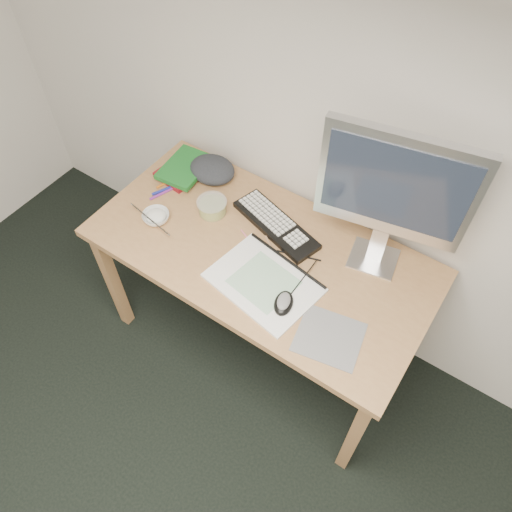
{
  "coord_description": "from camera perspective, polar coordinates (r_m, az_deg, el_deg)",
  "views": [
    {
      "loc": [
        0.67,
        0.39,
        2.33
      ],
      "look_at": [
        0.02,
        1.34,
        0.83
      ],
      "focal_mm": 35.0,
      "sensor_mm": 36.0,
      "label": 1
    }
  ],
  "objects": [
    {
      "name": "pencil_pink",
      "position": [
        2.03,
        -0.48,
        1.43
      ],
      "size": [
        0.16,
        0.08,
        0.01
      ],
      "primitive_type": "cylinder",
      "rotation": [
        0.0,
        1.57,
        -0.42
      ],
      "color": "#DC6E84",
      "rests_on": "desk"
    },
    {
      "name": "keyboard",
      "position": [
        2.08,
        2.29,
        3.56
      ],
      "size": [
        0.43,
        0.24,
        0.02
      ],
      "primitive_type": "cube",
      "rotation": [
        0.0,
        0.0,
        -0.28
      ],
      "color": "black",
      "rests_on": "desk"
    },
    {
      "name": "rice_bowl",
      "position": [
        2.14,
        -11.35,
        4.39
      ],
      "size": [
        0.15,
        0.15,
        0.04
      ],
      "primitive_type": "imported",
      "rotation": [
        0.0,
        0.0,
        0.33
      ],
      "color": "white",
      "rests_on": "desk"
    },
    {
      "name": "marker_orange",
      "position": [
        2.3,
        -10.03,
        8.34
      ],
      "size": [
        0.05,
        0.12,
        0.01
      ],
      "primitive_type": "cylinder",
      "rotation": [
        0.0,
        1.57,
        1.27
      ],
      "color": "orange",
      "rests_on": "desk"
    },
    {
      "name": "pencil_black",
      "position": [
        2.0,
        4.93,
        0.04
      ],
      "size": [
        0.17,
        0.06,
        0.01
      ],
      "primitive_type": "cylinder",
      "rotation": [
        0.0,
        1.57,
        0.32
      ],
      "color": "black",
      "rests_on": "desk"
    },
    {
      "name": "marker_purple",
      "position": [
        2.25,
        -10.65,
        7.06
      ],
      "size": [
        0.05,
        0.12,
        0.01
      ],
      "primitive_type": "cylinder",
      "rotation": [
        0.0,
        1.57,
        1.23
      ],
      "color": "purple",
      "rests_on": "desk"
    },
    {
      "name": "book_green",
      "position": [
        2.32,
        -8.09,
        10.0
      ],
      "size": [
        0.2,
        0.26,
        0.02
      ],
      "primitive_type": "cube",
      "rotation": [
        0.0,
        0.0,
        0.1
      ],
      "color": "#1A6824",
      "rests_on": "book_red"
    },
    {
      "name": "fruit_tub",
      "position": [
        2.13,
        -5.03,
        5.62
      ],
      "size": [
        0.14,
        0.14,
        0.06
      ],
      "primitive_type": "cylinder",
      "rotation": [
        0.0,
        0.0,
        -0.12
      ],
      "color": "#F0F155",
      "rests_on": "desk"
    },
    {
      "name": "desk",
      "position": [
        2.08,
        0.51,
        -0.73
      ],
      "size": [
        1.4,
        0.7,
        0.75
      ],
      "color": "tan",
      "rests_on": "ground"
    },
    {
      "name": "mousepad",
      "position": [
        1.81,
        8.36,
        -9.16
      ],
      "size": [
        0.27,
        0.25,
        0.0
      ],
      "primitive_type": "cube",
      "rotation": [
        0.0,
        0.0,
        0.2
      ],
      "color": "slate",
      "rests_on": "desk"
    },
    {
      "name": "pencil_tan",
      "position": [
        2.0,
        2.05,
        0.27
      ],
      "size": [
        0.16,
        0.12,
        0.01
      ],
      "primitive_type": "cylinder",
      "rotation": [
        0.0,
        1.57,
        -0.65
      ],
      "color": "tan",
      "rests_on": "desk"
    },
    {
      "name": "chopsticks",
      "position": [
        2.11,
        -12.02,
        4.14
      ],
      "size": [
        0.24,
        0.06,
        0.02
      ],
      "primitive_type": "cylinder",
      "rotation": [
        0.0,
        1.57,
        -0.17
      ],
      "color": "#B0B0B2",
      "rests_on": "rice_bowl"
    },
    {
      "name": "marker_blue",
      "position": [
        2.27,
        -10.14,
        7.59
      ],
      "size": [
        0.07,
        0.13,
        0.01
      ],
      "primitive_type": "cylinder",
      "rotation": [
        0.0,
        1.57,
        1.13
      ],
      "color": "navy",
      "rests_on": "desk"
    },
    {
      "name": "mouse",
      "position": [
        1.84,
        3.19,
        -5.2
      ],
      "size": [
        0.1,
        0.13,
        0.04
      ],
      "primitive_type": "ellipsoid",
      "rotation": [
        0.0,
        0.0,
        0.32
      ],
      "color": "black",
      "rests_on": "sketchpad"
    },
    {
      "name": "cloth_lump",
      "position": [
        2.29,
        -5.03,
        9.81
      ],
      "size": [
        0.21,
        0.19,
        0.07
      ],
      "primitive_type": "ellipsoid",
      "rotation": [
        0.0,
        0.0,
        0.24
      ],
      "color": "#24262B",
      "rests_on": "desk"
    },
    {
      "name": "monitor",
      "position": [
        1.76,
        15.53,
        7.3
      ],
      "size": [
        0.53,
        0.2,
        0.62
      ],
      "rotation": [
        0.0,
        0.0,
        0.2
      ],
      "color": "silver",
      "rests_on": "desk"
    },
    {
      "name": "sketchpad",
      "position": [
        1.91,
        0.89,
        -3.06
      ],
      "size": [
        0.44,
        0.35,
        0.01
      ],
      "primitive_type": "cube",
      "rotation": [
        0.0,
        0.0,
        -0.16
      ],
      "color": "silver",
      "rests_on": "desk"
    },
    {
      "name": "book_red",
      "position": [
        2.34,
        -8.22,
        9.68
      ],
      "size": [
        0.2,
        0.25,
        0.02
      ],
      "primitive_type": "cube",
      "rotation": [
        0.0,
        0.0,
        -0.13
      ],
      "color": "maroon",
      "rests_on": "desk"
    }
  ]
}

